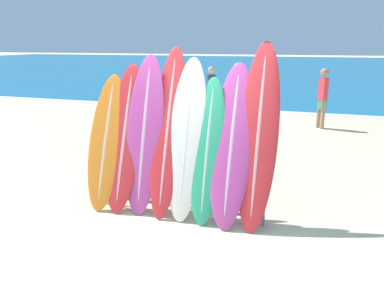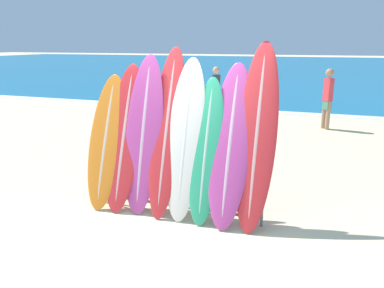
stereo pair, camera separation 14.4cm
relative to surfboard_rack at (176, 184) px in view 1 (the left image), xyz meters
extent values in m
plane|color=beige|center=(0.14, -0.71, -0.47)|extent=(160.00, 160.00, 0.00)
cube|color=#146693|center=(0.14, 38.86, -0.47)|extent=(120.00, 60.00, 0.00)
cube|color=white|center=(0.14, 9.16, -0.46)|extent=(120.00, 0.60, 0.01)
cylinder|color=slate|center=(-1.31, 0.00, -0.04)|extent=(0.04, 0.04, 0.86)
cylinder|color=slate|center=(1.31, 0.00, -0.04)|extent=(0.04, 0.04, 0.86)
cylinder|color=slate|center=(0.00, 0.00, 0.37)|extent=(2.67, 0.04, 0.04)
cylinder|color=slate|center=(0.00, 0.00, -0.35)|extent=(2.67, 0.04, 0.04)
ellipsoid|color=orange|center=(-1.15, 0.03, 0.55)|extent=(0.59, 0.82, 2.03)
ellipsoid|color=beige|center=(-1.15, 0.03, 0.55)|extent=(0.11, 0.80, 1.96)
ellipsoid|color=red|center=(-0.85, 0.06, 0.63)|extent=(0.58, 0.85, 2.20)
ellipsoid|color=#D19A9C|center=(-0.85, 0.06, 0.63)|extent=(0.10, 0.83, 2.11)
ellipsoid|color=#B23D8E|center=(-0.52, 0.06, 0.70)|extent=(0.59, 0.73, 2.35)
ellipsoid|color=#CAA1BE|center=(-0.52, 0.06, 0.70)|extent=(0.11, 0.71, 2.26)
ellipsoid|color=red|center=(-0.15, 0.10, 0.76)|extent=(0.51, 0.91, 2.46)
ellipsoid|color=#D19A9C|center=(-0.15, 0.10, 0.76)|extent=(0.09, 0.88, 2.37)
ellipsoid|color=silver|center=(0.16, 0.06, 0.69)|extent=(0.55, 0.78, 2.31)
ellipsoid|color=silver|center=(0.16, 0.06, 0.69)|extent=(0.10, 0.76, 2.22)
ellipsoid|color=#289E70|center=(0.48, 0.02, 0.55)|extent=(0.48, 0.74, 2.04)
ellipsoid|color=#9AC3B3|center=(0.48, 0.02, 0.55)|extent=(0.09, 0.72, 1.97)
ellipsoid|color=#B23D8E|center=(0.82, 0.06, 0.66)|extent=(0.59, 0.91, 2.25)
ellipsoid|color=#CAA1BE|center=(0.82, 0.06, 0.66)|extent=(0.11, 0.88, 2.16)
ellipsoid|color=red|center=(1.18, 0.12, 0.80)|extent=(0.54, 0.91, 2.54)
ellipsoid|color=#D19A9C|center=(1.18, 0.12, 0.80)|extent=(0.10, 0.88, 2.44)
cylinder|color=tan|center=(-1.51, 7.34, -0.06)|extent=(0.11, 0.11, 0.83)
cylinder|color=tan|center=(-1.36, 7.44, -0.06)|extent=(0.11, 0.11, 0.83)
cube|color=#CC4C3D|center=(-1.44, 7.39, 0.23)|extent=(0.27, 0.25, 0.25)
cube|color=#2D333D|center=(-1.44, 7.39, 0.68)|extent=(0.30, 0.27, 0.65)
sphere|color=tan|center=(-1.44, 7.39, 1.16)|extent=(0.23, 0.23, 0.23)
cylinder|color=#A87A5B|center=(2.07, 6.90, -0.05)|extent=(0.12, 0.12, 0.85)
cylinder|color=#A87A5B|center=(2.19, 6.76, -0.05)|extent=(0.12, 0.12, 0.85)
cube|color=#478466|center=(2.13, 6.83, 0.25)|extent=(0.27, 0.28, 0.25)
cube|color=#DB3842|center=(2.13, 6.83, 0.71)|extent=(0.29, 0.30, 0.66)
sphere|color=#A87A5B|center=(2.13, 6.83, 1.20)|extent=(0.24, 0.24, 0.24)
cylinder|color=#846047|center=(-0.97, 2.11, -0.06)|extent=(0.11, 0.11, 0.81)
cylinder|color=#846047|center=(-0.81, 2.04, -0.06)|extent=(0.11, 0.11, 0.81)
cube|color=#282D38|center=(-0.89, 2.08, 0.22)|extent=(0.26, 0.21, 0.24)
cube|color=white|center=(-0.89, 2.08, 0.66)|extent=(0.29, 0.24, 0.63)
sphere|color=#846047|center=(-0.89, 2.08, 1.13)|extent=(0.23, 0.23, 0.23)
camera|label=1|loc=(1.83, -4.89, 2.03)|focal=35.00mm
camera|label=2|loc=(1.96, -4.85, 2.03)|focal=35.00mm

